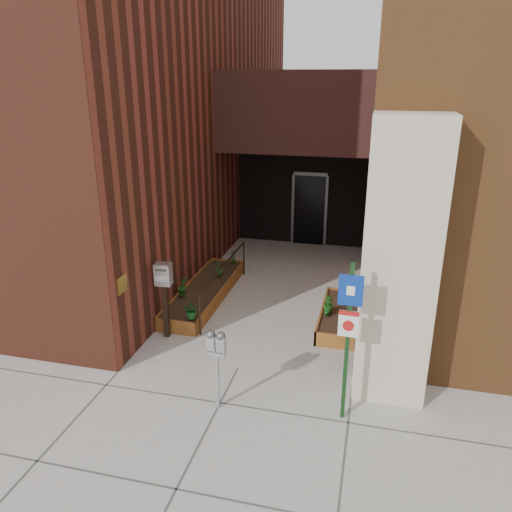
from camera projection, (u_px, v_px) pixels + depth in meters
The scene contains 15 objects.
ground at pixel (237, 369), 8.79m from camera, with size 80.00×80.00×0.00m, color #9E9991.
architecture at pixel (299, 71), 13.42m from camera, with size 20.00×14.60×10.00m.
planter_left at pixel (205, 292), 11.56m from camera, with size 0.90×3.60×0.30m.
planter_right at pixel (340, 317), 10.39m from camera, with size 0.80×2.20×0.30m.
handrail at pixel (224, 270), 11.19m from camera, with size 0.04×3.34×0.90m.
parking_meter at pixel (216, 349), 7.43m from camera, with size 0.30×0.15×1.33m.
sign_post at pixel (348, 327), 7.02m from camera, with size 0.34×0.09×2.50m.
payment_dropbox at pixel (164, 285), 9.51m from camera, with size 0.32×0.26×1.54m.
shrub_left_a at pixel (192, 310), 9.91m from camera, with size 0.34×0.34×0.38m, color #17521D.
shrub_left_b at pixel (182, 287), 10.94m from camera, with size 0.23×0.23×0.41m, color #1E5A19.
shrub_left_c at pixel (219, 268), 12.07m from camera, with size 0.20×0.20×0.36m, color #225D1A.
shrub_left_d at pixel (233, 256), 12.81m from camera, with size 0.20×0.20×0.37m, color #245719.
shrub_right_a at pixel (329, 304), 10.18m from camera, with size 0.20×0.20×0.36m, color #1C5317.
shrub_right_b at pixel (327, 307), 10.02m from camera, with size 0.19×0.19×0.36m, color #1A5E1D.
shrub_right_c at pixel (348, 290), 10.83m from camera, with size 0.33×0.33×0.37m, color #164F16.
Camera 1 is at (2.14, -7.28, 4.88)m, focal length 35.00 mm.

